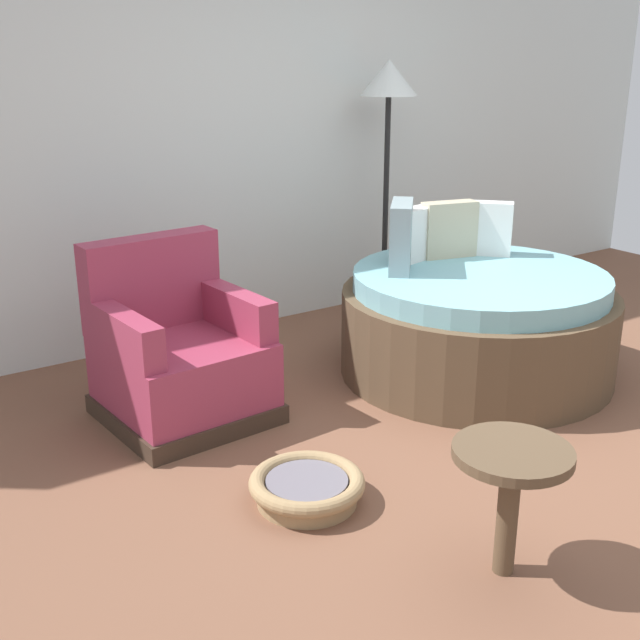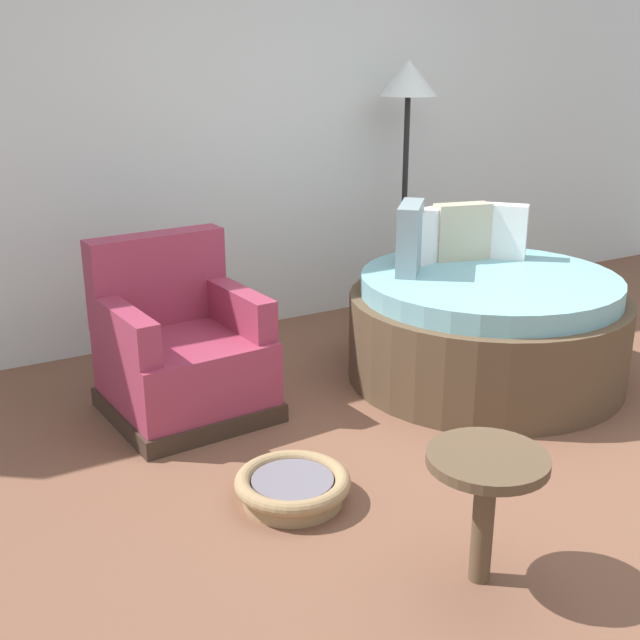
{
  "view_description": "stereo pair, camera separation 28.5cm",
  "coord_description": "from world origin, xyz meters",
  "px_view_note": "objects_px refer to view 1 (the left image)",
  "views": [
    {
      "loc": [
        -2.78,
        -2.43,
        1.88
      ],
      "look_at": [
        -0.58,
        0.8,
        0.55
      ],
      "focal_mm": 44.68,
      "sensor_mm": 36.0,
      "label": 1
    },
    {
      "loc": [
        -2.54,
        -2.58,
        1.88
      ],
      "look_at": [
        -0.58,
        0.8,
        0.55
      ],
      "focal_mm": 44.68,
      "sensor_mm": 36.0,
      "label": 2
    }
  ],
  "objects_px": {
    "red_armchair": "(178,357)",
    "pet_basket": "(307,487)",
    "side_table": "(511,471)",
    "round_daybed": "(476,321)",
    "floor_lamp": "(388,103)"
  },
  "relations": [
    {
      "from": "round_daybed",
      "to": "floor_lamp",
      "type": "xyz_separation_m",
      "value": [
        0.27,
        1.22,
        1.2
      ]
    },
    {
      "from": "round_daybed",
      "to": "red_armchair",
      "type": "distance_m",
      "value": 1.8
    },
    {
      "from": "pet_basket",
      "to": "floor_lamp",
      "type": "xyz_separation_m",
      "value": [
        1.94,
        1.9,
        1.46
      ]
    },
    {
      "from": "round_daybed",
      "to": "red_armchair",
      "type": "xyz_separation_m",
      "value": [
        -1.74,
        0.46,
        0.0
      ]
    },
    {
      "from": "side_table",
      "to": "pet_basket",
      "type": "bearing_deg",
      "value": 112.85
    },
    {
      "from": "red_armchair",
      "to": "floor_lamp",
      "type": "relative_size",
      "value": 0.52
    },
    {
      "from": "red_armchair",
      "to": "side_table",
      "type": "xyz_separation_m",
      "value": [
        0.42,
        -1.96,
        0.1
      ]
    },
    {
      "from": "pet_basket",
      "to": "side_table",
      "type": "distance_m",
      "value": 0.96
    },
    {
      "from": "red_armchair",
      "to": "floor_lamp",
      "type": "distance_m",
      "value": 2.47
    },
    {
      "from": "floor_lamp",
      "to": "red_armchair",
      "type": "bearing_deg",
      "value": -159.08
    },
    {
      "from": "red_armchair",
      "to": "side_table",
      "type": "distance_m",
      "value": 2.0
    },
    {
      "from": "red_armchair",
      "to": "pet_basket",
      "type": "bearing_deg",
      "value": -86.24
    },
    {
      "from": "pet_basket",
      "to": "floor_lamp",
      "type": "distance_m",
      "value": 3.08
    },
    {
      "from": "round_daybed",
      "to": "floor_lamp",
      "type": "distance_m",
      "value": 1.74
    },
    {
      "from": "round_daybed",
      "to": "pet_basket",
      "type": "bearing_deg",
      "value": -157.96
    }
  ]
}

